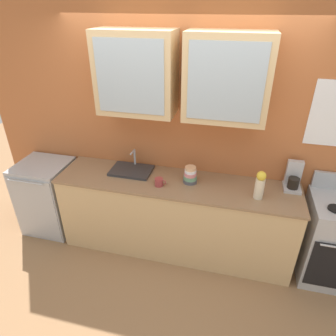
{
  "coord_description": "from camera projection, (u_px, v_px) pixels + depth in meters",
  "views": [
    {
      "loc": [
        0.57,
        -2.62,
        2.61
      ],
      "look_at": [
        -0.08,
        0.0,
        1.08
      ],
      "focal_mm": 31.84,
      "sensor_mm": 36.0,
      "label": 1
    }
  ],
  "objects": [
    {
      "name": "ground_plane",
      "position": [
        175.0,
        246.0,
        3.62
      ],
      "size": [
        10.0,
        10.0,
        0.0
      ],
      "primitive_type": "plane",
      "color": "#936B47"
    },
    {
      "name": "back_wall_unit",
      "position": [
        183.0,
        117.0,
        3.11
      ],
      "size": [
        4.61,
        0.47,
        2.77
      ],
      "color": "#B76638",
      "rests_on": "ground_plane"
    },
    {
      "name": "counter",
      "position": [
        175.0,
        216.0,
        3.39
      ],
      "size": [
        2.59,
        0.61,
        0.92
      ],
      "color": "tan",
      "rests_on": "ground_plane"
    },
    {
      "name": "stove_range",
      "position": [
        336.0,
        241.0,
        3.04
      ],
      "size": [
        0.63,
        0.63,
        1.1
      ],
      "color": "#ADAFB5",
      "rests_on": "ground_plane"
    },
    {
      "name": "sink_faucet",
      "position": [
        131.0,
        170.0,
        3.35
      ],
      "size": [
        0.46,
        0.32,
        0.22
      ],
      "color": "#2D2D30",
      "rests_on": "counter"
    },
    {
      "name": "bowl_stack",
      "position": [
        190.0,
        175.0,
        3.13
      ],
      "size": [
        0.15,
        0.15,
        0.18
      ],
      "color": "#4C4C54",
      "rests_on": "counter"
    },
    {
      "name": "vase",
      "position": [
        260.0,
        185.0,
        2.85
      ],
      "size": [
        0.09,
        0.09,
        0.29
      ],
      "color": "beige",
      "rests_on": "counter"
    },
    {
      "name": "cup_near_sink",
      "position": [
        159.0,
        182.0,
        3.09
      ],
      "size": [
        0.12,
        0.09,
        0.08
      ],
      "color": "#993838",
      "rests_on": "counter"
    },
    {
      "name": "dishwasher",
      "position": [
        48.0,
        196.0,
        3.73
      ],
      "size": [
        0.6,
        0.6,
        0.92
      ],
      "color": "#ADAFB5",
      "rests_on": "ground_plane"
    },
    {
      "name": "coffee_maker",
      "position": [
        293.0,
        179.0,
        3.02
      ],
      "size": [
        0.17,
        0.2,
        0.29
      ],
      "color": "#B7B7BC",
      "rests_on": "counter"
    }
  ]
}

